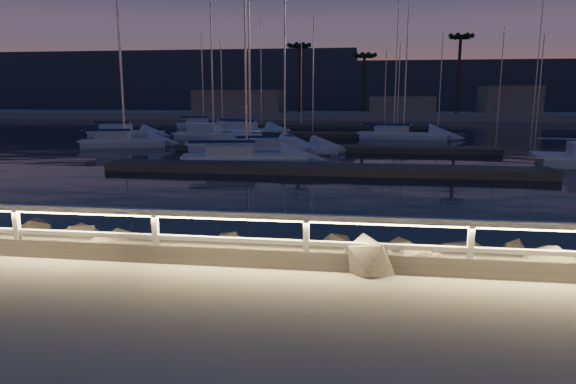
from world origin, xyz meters
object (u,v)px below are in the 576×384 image
sailboat_b (243,157)px  sailboat_e (212,135)px  sailboat_l (401,134)px  sailboat_n (248,130)px  sailboat_a (122,141)px  sailboat_g (282,149)px  sailboat_i (123,132)px  sailboat_c (247,146)px  sailboat_m (202,124)px  guard_rail (251,227)px

sailboat_b → sailboat_e: 16.30m
sailboat_l → sailboat_n: (-14.43, 3.00, 0.03)m
sailboat_a → sailboat_l: 23.44m
sailboat_b → sailboat_e: size_ratio=1.00×
sailboat_a → sailboat_g: bearing=-30.7°
sailboat_i → sailboat_e: bearing=-6.7°
sailboat_b → sailboat_c: 5.99m
sailboat_i → sailboat_c: bearing=-34.4°
sailboat_c → sailboat_m: bearing=124.6°
sailboat_c → sailboat_n: sailboat_c is taller
sailboat_b → sailboat_c: (-1.10, 5.89, 0.03)m
guard_rail → sailboat_c: bearing=102.9°
sailboat_b → sailboat_i: (-15.09, 16.49, 0.01)m
guard_rail → sailboat_b: (-4.51, 18.64, -0.96)m
sailboat_b → sailboat_g: 5.07m
sailboat_l → sailboat_e: bearing=-159.6°
sailboat_a → sailboat_i: bearing=99.3°
sailboat_e → sailboat_i: sailboat_e is taller
sailboat_m → sailboat_i: bearing=-107.0°
sailboat_c → sailboat_i: (-13.99, 10.61, -0.02)m
sailboat_i → sailboat_a: bearing=-61.9°
sailboat_g → sailboat_i: 20.20m
sailboat_i → sailboat_m: bearing=80.2°
sailboat_m → sailboat_b: bearing=-73.0°
sailboat_e → sailboat_i: bearing=177.9°
sailboat_i → sailboat_n: 11.68m
sailboat_a → sailboat_l: size_ratio=0.82×
guard_rail → sailboat_g: bearing=97.5°
sailboat_e → sailboat_c: bearing=-53.0°
sailboat_n → sailboat_b: bearing=-62.6°
sailboat_b → sailboat_c: bearing=88.3°
sailboat_e → sailboat_n: bearing=81.4°
guard_rail → sailboat_n: (-8.99, 40.01, -0.94)m
sailboat_b → sailboat_n: 21.84m
sailboat_a → sailboat_c: 10.29m
sailboat_l → sailboat_n: bearing=177.0°
sailboat_a → sailboat_b: (11.14, -8.15, 0.00)m
sailboat_g → guard_rail: bearing=-104.9°
sailboat_e → sailboat_m: sailboat_e is taller
sailboat_n → sailboat_l: bearing=3.8°
sailboat_b → sailboat_i: sailboat_b is taller
sailboat_m → sailboat_n: size_ratio=0.83×
sailboat_b → sailboat_m: size_ratio=1.13×
sailboat_a → sailboat_b: 13.81m
sailboat_l → sailboat_m: size_ratio=1.25×
sailboat_i → sailboat_l: bearing=7.1°
guard_rail → sailboat_g: sailboat_g is taller
sailboat_g → sailboat_m: size_ratio=1.12×
sailboat_a → sailboat_g: sailboat_g is taller
sailboat_a → sailboat_c: bearing=-28.8°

